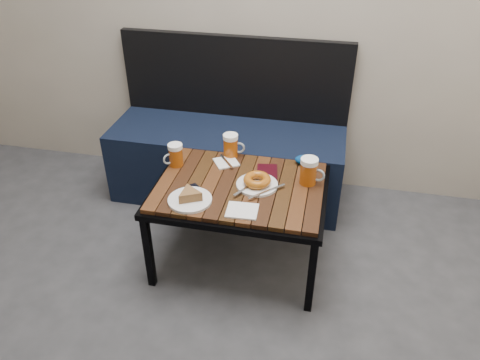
% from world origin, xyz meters
% --- Properties ---
extents(bench, '(1.40, 0.50, 0.95)m').
position_xyz_m(bench, '(-0.06, 1.76, 0.27)').
color(bench, black).
rests_on(bench, ground).
extents(cafe_table, '(0.84, 0.62, 0.47)m').
position_xyz_m(cafe_table, '(0.14, 1.16, 0.43)').
color(cafe_table, black).
rests_on(cafe_table, ground).
extents(beer_mug_left, '(0.11, 0.10, 0.12)m').
position_xyz_m(beer_mug_left, '(-0.22, 1.27, 0.53)').
color(beer_mug_left, '#A0450C').
rests_on(beer_mug_left, cafe_table).
extents(beer_mug_centre, '(0.12, 0.09, 0.13)m').
position_xyz_m(beer_mug_centre, '(0.04, 1.42, 0.54)').
color(beer_mug_centre, '#A0450C').
rests_on(beer_mug_centre, cafe_table).
extents(beer_mug_right, '(0.13, 0.09, 0.14)m').
position_xyz_m(beer_mug_right, '(0.47, 1.25, 0.54)').
color(beer_mug_right, '#A0450C').
rests_on(beer_mug_right, cafe_table).
extents(plate_pie, '(0.20, 0.20, 0.06)m').
position_xyz_m(plate_pie, '(-0.05, 0.98, 0.49)').
color(plate_pie, white).
rests_on(plate_pie, cafe_table).
extents(plate_bagel, '(0.24, 0.24, 0.06)m').
position_xyz_m(plate_bagel, '(0.23, 1.17, 0.49)').
color(plate_bagel, white).
rests_on(plate_bagel, cafe_table).
extents(napkin_left, '(0.16, 0.16, 0.01)m').
position_xyz_m(napkin_left, '(0.03, 1.35, 0.48)').
color(napkin_left, white).
rests_on(napkin_left, cafe_table).
extents(napkin_right, '(0.15, 0.13, 0.01)m').
position_xyz_m(napkin_right, '(0.20, 0.95, 0.48)').
color(napkin_right, white).
rests_on(napkin_right, cafe_table).
extents(passport_navy, '(0.13, 0.14, 0.01)m').
position_xyz_m(passport_navy, '(-0.08, 1.06, 0.47)').
color(passport_navy, black).
rests_on(passport_navy, cafe_table).
extents(passport_burgundy, '(0.12, 0.15, 0.01)m').
position_xyz_m(passport_burgundy, '(0.25, 1.30, 0.48)').
color(passport_burgundy, black).
rests_on(passport_burgundy, cafe_table).
extents(knit_pouch, '(0.11, 0.07, 0.05)m').
position_xyz_m(knit_pouch, '(0.43, 1.42, 0.50)').
color(knit_pouch, '#040F7B').
rests_on(knit_pouch, cafe_table).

